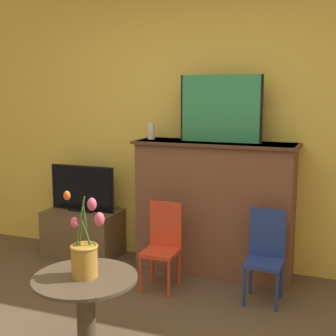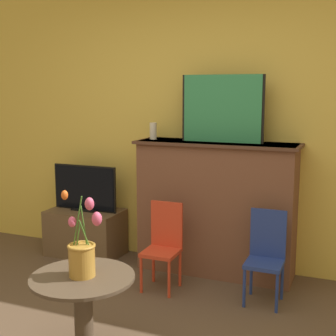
% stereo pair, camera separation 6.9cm
% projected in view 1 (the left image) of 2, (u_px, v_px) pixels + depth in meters
% --- Properties ---
extents(wall_back, '(8.00, 0.06, 2.70)m').
position_uv_depth(wall_back, '(202.00, 121.00, 4.32)').
color(wall_back, '#EAC651').
rests_on(wall_back, ground).
extents(fireplace_mantel, '(1.44, 0.43, 1.19)m').
position_uv_depth(fireplace_mantel, '(214.00, 206.00, 4.17)').
color(fireplace_mantel, brown).
rests_on(fireplace_mantel, ground).
extents(painting, '(0.72, 0.03, 0.58)m').
position_uv_depth(painting, '(221.00, 109.00, 4.02)').
color(painting, black).
rests_on(painting, fireplace_mantel).
extents(mantel_candle, '(0.06, 0.06, 0.15)m').
position_uv_depth(mantel_candle, '(151.00, 131.00, 4.28)').
color(mantel_candle, silver).
rests_on(mantel_candle, fireplace_mantel).
extents(tv_stand, '(0.73, 0.45, 0.45)m').
position_uv_depth(tv_stand, '(83.00, 233.00, 4.66)').
color(tv_stand, brown).
rests_on(tv_stand, ground).
extents(tv_monitor, '(0.68, 0.12, 0.45)m').
position_uv_depth(tv_monitor, '(82.00, 189.00, 4.59)').
color(tv_monitor, black).
rests_on(tv_monitor, tv_stand).
extents(chair_red, '(0.28, 0.28, 0.72)m').
position_uv_depth(chair_red, '(163.00, 242.00, 3.87)').
color(chair_red, red).
rests_on(chair_red, ground).
extents(chair_blue, '(0.28, 0.28, 0.72)m').
position_uv_depth(chair_blue, '(265.00, 252.00, 3.63)').
color(chair_blue, navy).
rests_on(chair_blue, ground).
extents(side_table, '(0.61, 0.61, 0.56)m').
position_uv_depth(side_table, '(86.00, 308.00, 2.75)').
color(side_table, '#4C3D2D').
rests_on(side_table, ground).
extents(vase_tulips, '(0.22, 0.19, 0.50)m').
position_uv_depth(vase_tulips, '(85.00, 253.00, 2.70)').
color(vase_tulips, '#B78433').
rests_on(vase_tulips, side_table).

